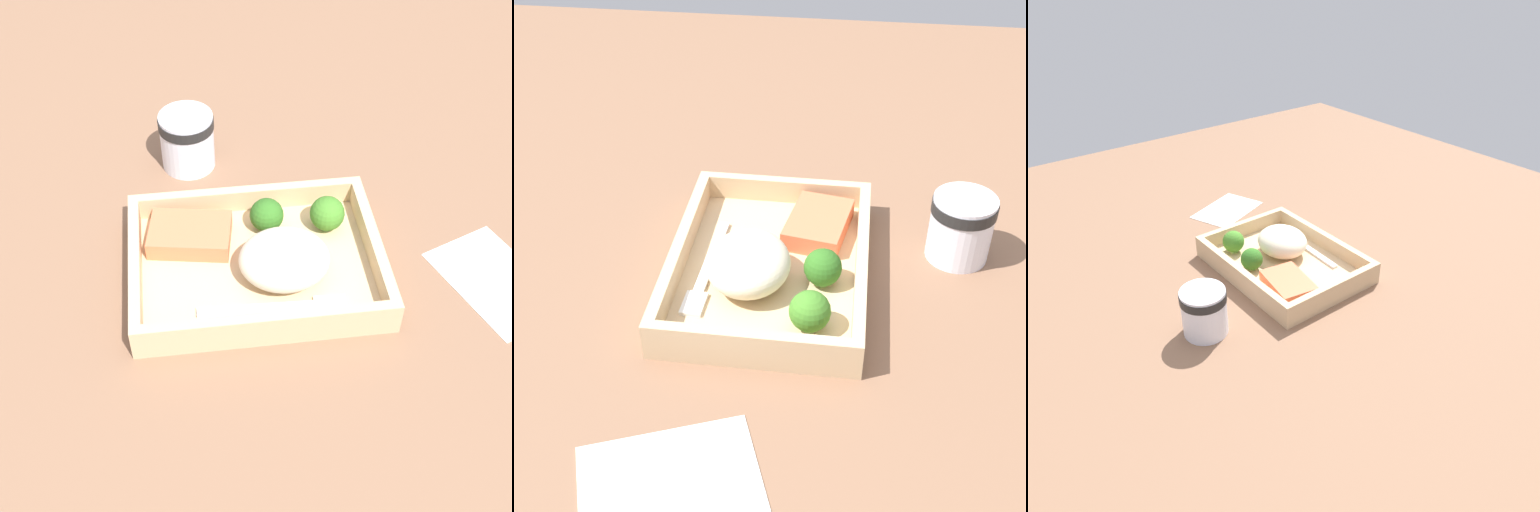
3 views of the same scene
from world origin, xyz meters
The scene contains 10 objects.
ground_plane centered at (0.00, 0.00, -1.00)cm, with size 160.00×160.00×2.00cm, color brown.
takeout_tray centered at (0.00, 0.00, 0.60)cm, with size 27.61×20.45×1.20cm, color tan.
tray_rim centered at (0.00, 0.00, 2.63)cm, with size 27.61×20.45×2.87cm.
salmon_fillet centered at (-7.00, 4.58, 2.32)cm, with size 9.18×6.31×2.24cm, color #F37049.
mashed_potatoes centered at (2.84, -1.84, 3.76)cm, with size 9.90×8.64×5.13cm, color beige.
broccoli_floret_1 centered at (8.88, 4.97, 3.37)cm, with size 4.05×4.05×4.26cm.
broccoli_floret_2 centered at (1.95, 5.70, 3.25)cm, with size 3.94×3.94×4.08cm.
fork centered at (1.99, -6.54, 1.42)cm, with size 15.86×2.34×0.44cm.
paper_cup centered at (-6.31, 20.09, 4.20)cm, with size 7.01×7.01×7.54cm.
receipt_slip centered at (26.37, -4.59, 0.12)cm, with size 9.69×14.30×0.24cm, color white.
Camera 3 is at (-59.77, 46.93, 50.32)cm, focal length 35.00 mm.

